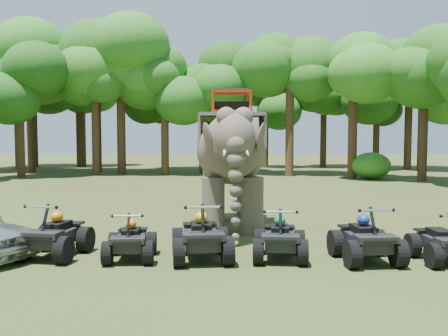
% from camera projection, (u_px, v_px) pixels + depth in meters
% --- Properties ---
extents(ground, '(110.00, 110.00, 0.00)m').
position_uv_depth(ground, '(223.00, 240.00, 13.74)').
color(ground, '#47381E').
rests_on(ground, ground).
extents(elephant, '(2.49, 5.27, 4.35)m').
position_uv_depth(elephant, '(231.00, 158.00, 15.55)').
color(elephant, brown).
rests_on(elephant, ground).
extents(atv_0, '(1.54, 1.95, 1.32)m').
position_uv_depth(atv_0, '(54.00, 229.00, 11.80)').
color(atv_0, black).
rests_on(atv_0, ground).
extents(atv_1, '(1.24, 1.62, 1.14)m').
position_uv_depth(atv_1, '(130.00, 235.00, 11.57)').
color(atv_1, black).
rests_on(atv_1, ground).
extents(atv_2, '(1.56, 1.99, 1.36)m').
position_uv_depth(atv_2, '(202.00, 231.00, 11.54)').
color(atv_2, black).
rests_on(atv_2, ground).
extents(atv_3, '(1.34, 1.76, 1.23)m').
position_uv_depth(atv_3, '(280.00, 233.00, 11.60)').
color(atv_3, black).
rests_on(atv_3, ground).
extents(atv_4, '(1.48, 1.91, 1.31)m').
position_uv_depth(atv_4, '(366.00, 233.00, 11.38)').
color(atv_4, black).
rests_on(atv_4, ground).
extents(atv_5, '(1.30, 1.70, 1.19)m').
position_uv_depth(atv_5, '(443.00, 236.00, 11.32)').
color(atv_5, black).
rests_on(atv_5, ground).
extents(tree_0, '(6.25, 6.25, 8.94)m').
position_uv_depth(tree_0, '(228.00, 113.00, 37.27)').
color(tree_0, '#195114').
rests_on(tree_0, ground).
extents(tree_1, '(6.25, 6.25, 8.92)m').
position_uv_depth(tree_1, '(290.00, 111.00, 33.82)').
color(tree_1, '#195114').
rests_on(tree_1, ground).
extents(tree_2, '(6.65, 6.65, 9.50)m').
position_uv_depth(tree_2, '(353.00, 105.00, 32.04)').
color(tree_2, '#195114').
rests_on(tree_2, ground).
extents(tree_3, '(5.72, 5.72, 8.17)m').
position_uv_depth(tree_3, '(424.00, 114.00, 30.19)').
color(tree_3, '#195114').
rests_on(tree_3, ground).
extents(tree_25, '(5.53, 5.53, 7.89)m').
position_uv_depth(tree_25, '(20.00, 118.00, 32.73)').
color(tree_25, '#195114').
rests_on(tree_25, ground).
extents(tree_26, '(5.44, 5.44, 7.78)m').
position_uv_depth(tree_26, '(95.00, 119.00, 34.69)').
color(tree_26, '#195114').
rests_on(tree_26, ground).
extents(tree_27, '(5.80, 5.80, 8.29)m').
position_uv_depth(tree_27, '(165.00, 116.00, 34.68)').
color(tree_27, '#195114').
rests_on(tree_27, ground).
extents(tree_28, '(6.83, 6.83, 9.75)m').
position_uv_depth(tree_28, '(33.00, 110.00, 42.66)').
color(tree_28, '#195114').
rests_on(tree_28, ground).
extents(tree_29, '(6.76, 6.76, 9.66)m').
position_uv_depth(tree_29, '(79.00, 111.00, 43.24)').
color(tree_29, '#195114').
rests_on(tree_29, ground).
extents(tree_30, '(5.20, 5.20, 7.43)m').
position_uv_depth(tree_30, '(376.00, 124.00, 40.74)').
color(tree_30, '#195114').
rests_on(tree_30, ground).
extents(tree_31, '(6.71, 6.71, 9.59)m').
position_uv_depth(tree_31, '(409.00, 110.00, 39.69)').
color(tree_31, '#195114').
rests_on(tree_31, ground).
extents(tree_32, '(7.28, 7.28, 10.41)m').
position_uv_depth(tree_32, '(121.00, 101.00, 35.62)').
color(tree_32, '#195114').
rests_on(tree_32, ground).
extents(tree_33, '(5.12, 5.12, 7.32)m').
position_uv_depth(tree_33, '(265.00, 125.00, 42.27)').
color(tree_33, '#195114').
rests_on(tree_33, ground).
extents(tree_34, '(6.88, 6.88, 9.82)m').
position_uv_depth(tree_34, '(30.00, 107.00, 37.24)').
color(tree_34, '#195114').
rests_on(tree_34, ground).
extents(tree_35, '(6.33, 6.33, 9.04)m').
position_uv_depth(tree_35, '(17.00, 114.00, 41.06)').
color(tree_35, '#195114').
rests_on(tree_35, ground).
extents(tree_36, '(5.25, 5.25, 7.50)m').
position_uv_depth(tree_36, '(203.00, 122.00, 35.88)').
color(tree_36, '#195114').
rests_on(tree_36, ground).
extents(tree_38, '(5.35, 5.35, 7.64)m').
position_uv_depth(tree_38, '(82.00, 123.00, 43.43)').
color(tree_38, '#195114').
rests_on(tree_38, ground).
extents(tree_39, '(5.80, 5.80, 8.29)m').
position_uv_depth(tree_39, '(422.00, 118.00, 39.53)').
color(tree_39, '#195114').
rests_on(tree_39, ground).
extents(tree_40, '(6.59, 6.59, 9.42)m').
position_uv_depth(tree_40, '(97.00, 110.00, 37.49)').
color(tree_40, '#195114').
rests_on(tree_40, ground).
extents(tree_41, '(5.44, 5.44, 7.77)m').
position_uv_depth(tree_41, '(324.00, 122.00, 43.00)').
color(tree_41, '#195114').
rests_on(tree_41, ground).
extents(tree_42, '(5.33, 5.33, 7.62)m').
position_uv_depth(tree_42, '(165.00, 122.00, 39.85)').
color(tree_42, '#195114').
rests_on(tree_42, ground).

